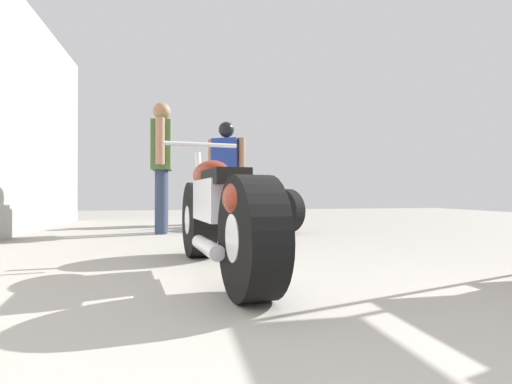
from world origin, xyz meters
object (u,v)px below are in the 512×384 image
motorcycle_black_naked (255,203)px  mechanic_in_blue (162,159)px  motorcycle_maroon_cruiser (220,213)px  mechanic_with_helmet (226,163)px

motorcycle_black_naked → mechanic_in_blue: (-1.34, -0.28, 0.61)m
motorcycle_maroon_cruiser → mechanic_in_blue: 2.92m
motorcycle_black_naked → mechanic_with_helmet: bearing=101.8°
motorcycle_maroon_cruiser → mechanic_with_helmet: size_ratio=1.12×
motorcycle_maroon_cruiser → mechanic_with_helmet: (0.58, 4.38, 0.69)m
motorcycle_black_naked → mechanic_with_helmet: size_ratio=0.98×
motorcycle_black_naked → mechanic_with_helmet: 1.49m
motorcycle_maroon_cruiser → motorcycle_black_naked: (0.85, 3.10, -0.01)m
mechanic_in_blue → motorcycle_black_naked: bearing=11.8°
motorcycle_maroon_cruiser → mechanic_with_helmet: bearing=82.4°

